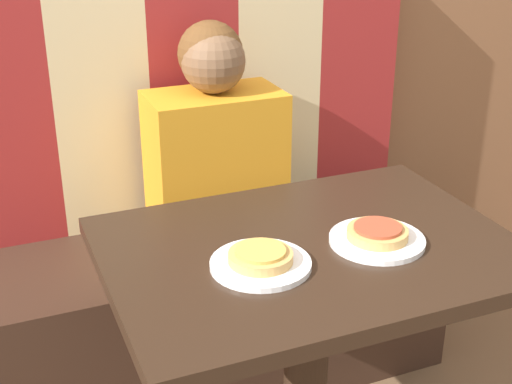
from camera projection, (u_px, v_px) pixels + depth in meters
booth_seat at (219, 306)px, 2.19m from camera, size 1.35×0.48×0.49m
booth_backrest at (192, 96)px, 2.11m from camera, size 1.35×0.08×0.74m
dining_table at (309, 294)px, 1.53m from camera, size 0.85×0.62×0.75m
person at (215, 142)px, 1.97m from camera, size 0.37×0.22×0.62m
plate_left at (261, 264)px, 1.39m from camera, size 0.20×0.20×0.01m
plate_right at (377, 240)px, 1.49m from camera, size 0.20×0.20×0.01m
pizza_left at (261, 256)px, 1.39m from camera, size 0.13×0.13×0.03m
pizza_right at (378, 232)px, 1.48m from camera, size 0.13×0.13×0.03m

